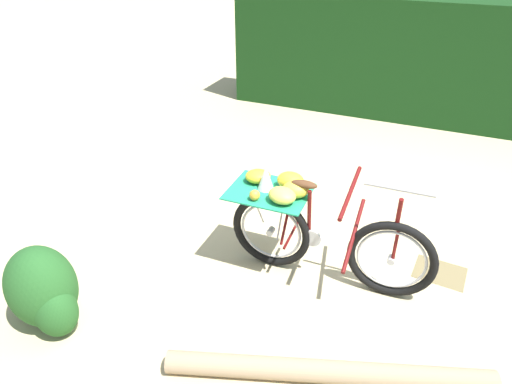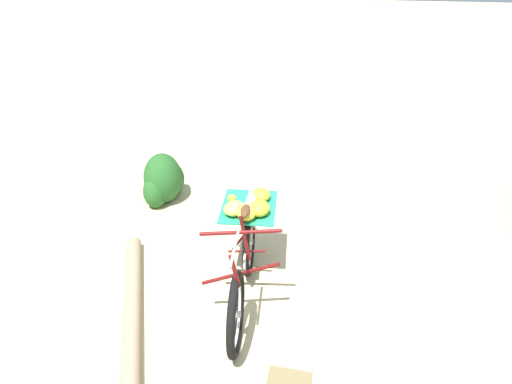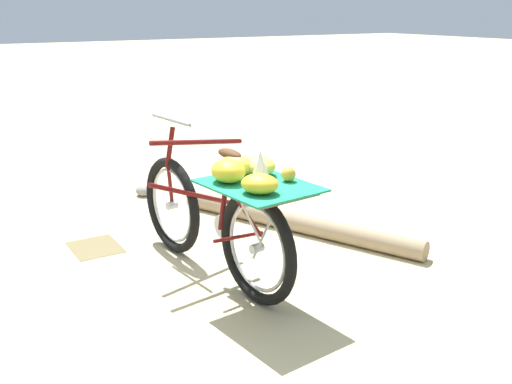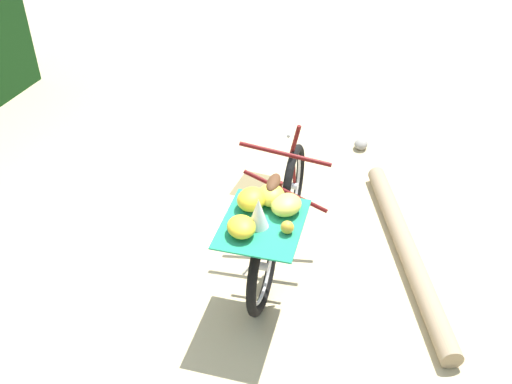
# 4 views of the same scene
# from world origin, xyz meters

# --- Properties ---
(ground_plane) EXTENTS (60.00, 60.00, 0.00)m
(ground_plane) POSITION_xyz_m (0.00, 0.00, 0.00)
(ground_plane) COLOR #C6B284
(bicycle) EXTENTS (1.80, 0.74, 1.03)m
(bicycle) POSITION_xyz_m (-0.04, -0.26, 0.51)
(bicycle) COLOR black
(bicycle) RESTS_ON ground_plane
(fallen_log) EXTENTS (2.11, 1.06, 0.16)m
(fallen_log) POSITION_xyz_m (0.48, -1.23, 0.08)
(fallen_log) COLOR #9E8466
(fallen_log) RESTS_ON ground_plane
(path_stone) EXTENTS (0.17, 0.14, 0.11)m
(path_stone) POSITION_xyz_m (2.06, -0.50, 0.05)
(path_stone) COLOR gray
(path_stone) RESTS_ON ground_plane
(leaf_litter_patch) EXTENTS (0.44, 0.36, 0.01)m
(leaf_litter_patch) POSITION_xyz_m (0.99, 0.31, 0.00)
(leaf_litter_patch) COLOR olive
(leaf_litter_patch) RESTS_ON ground_plane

